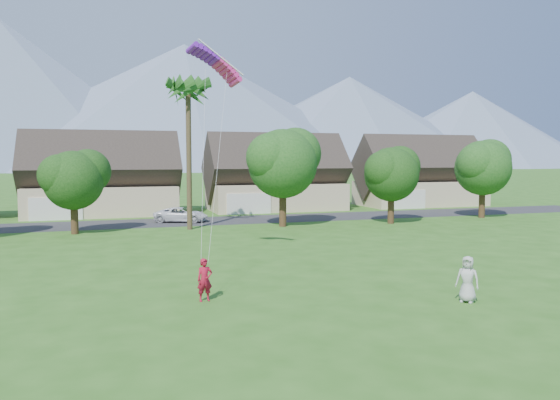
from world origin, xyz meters
name	(u,v)px	position (x,y,z in m)	size (l,w,h in m)	color
ground	(367,330)	(0.00, 0.00, 0.00)	(500.00, 500.00, 0.00)	#2D6019
street	(203,221)	(0.00, 34.00, 0.01)	(90.00, 7.00, 0.01)	#2D2D30
kite_flyer	(205,280)	(-4.74, 5.50, 0.90)	(0.66, 0.43, 1.80)	maroon
watcher	(467,279)	(5.62, 2.03, 0.97)	(0.94, 0.61, 1.93)	#B5B6B1
parked_car	(181,215)	(-2.00, 34.00, 0.68)	(2.27, 4.92, 1.37)	white
mountain_ridge	(145,110)	(10.40, 260.00, 29.07)	(540.00, 240.00, 70.00)	slate
houses_row	(193,181)	(0.49, 42.99, 3.44)	(72.75, 8.19, 8.86)	beige
tree_row	(201,171)	(-1.14, 27.92, 4.89)	(62.27, 6.67, 8.45)	#47301C
fan_palm	(188,86)	(-2.00, 28.50, 11.80)	(3.00, 3.00, 13.80)	#4C3D26
parafoil_kite	(216,62)	(-2.67, 13.09, 11.23)	(3.34, 1.24, 0.50)	purple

